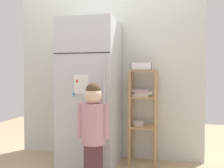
# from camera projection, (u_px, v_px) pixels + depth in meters

# --- Properties ---
(ground_plane) EXTENTS (6.00, 6.00, 0.00)m
(ground_plane) POSITION_uv_depth(u_px,v_px,m) (100.00, 165.00, 3.09)
(ground_plane) COLOR tan
(kitchen_wall_back) EXTENTS (2.50, 0.03, 2.25)m
(kitchen_wall_back) POSITION_uv_depth(u_px,v_px,m) (107.00, 73.00, 3.42)
(kitchen_wall_back) COLOR silver
(kitchen_wall_back) RESTS_ON ground
(refrigerator) EXTENTS (0.65, 0.70, 1.75)m
(refrigerator) POSITION_uv_depth(u_px,v_px,m) (91.00, 93.00, 3.10)
(refrigerator) COLOR silver
(refrigerator) RESTS_ON ground
(child_standing) EXTENTS (0.33, 0.24, 1.02)m
(child_standing) POSITION_uv_depth(u_px,v_px,m) (93.00, 123.00, 2.52)
(child_standing) COLOR brown
(child_standing) RESTS_ON ground
(pantry_shelf_unit) EXTENTS (0.35, 0.31, 1.16)m
(pantry_shelf_unit) POSITION_uv_depth(u_px,v_px,m) (143.00, 107.00, 3.14)
(pantry_shelf_unit) COLOR tan
(pantry_shelf_unit) RESTS_ON ground
(fruit_bin) EXTENTS (0.25, 0.16, 0.09)m
(fruit_bin) POSITION_uv_depth(u_px,v_px,m) (143.00, 67.00, 3.11)
(fruit_bin) COLOR white
(fruit_bin) RESTS_ON pantry_shelf_unit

